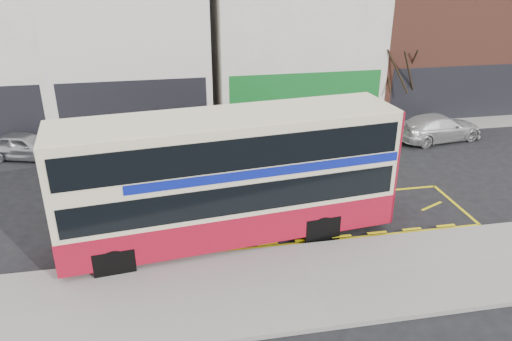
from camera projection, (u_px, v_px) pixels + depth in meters
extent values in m
plane|color=black|center=(293.00, 243.00, 17.01)|extent=(120.00, 120.00, 0.00)
cube|color=gray|center=(312.00, 282.00, 14.91)|extent=(40.00, 4.00, 0.15)
cube|color=gray|center=(296.00, 247.00, 16.64)|extent=(40.00, 0.15, 0.15)
cube|color=gray|center=(242.00, 133.00, 26.84)|extent=(50.00, 3.00, 0.15)
cube|color=silver|center=(132.00, 40.00, 27.69)|extent=(8.00, 8.00, 9.00)
cube|color=black|center=(135.00, 111.00, 25.31)|extent=(7.36, 0.06, 3.20)
cube|color=black|center=(135.00, 115.00, 25.41)|extent=(5.60, 0.04, 2.00)
cube|color=white|center=(289.00, 40.00, 29.30)|extent=(9.00, 8.00, 8.50)
cube|color=#126A24|center=(306.00, 102.00, 26.81)|extent=(8.28, 0.06, 3.20)
cube|color=black|center=(305.00, 106.00, 26.91)|extent=(6.30, 0.04, 2.00)
cube|color=brown|center=(429.00, 43.00, 31.00)|extent=(9.00, 8.00, 7.50)
cube|color=black|center=(459.00, 94.00, 28.32)|extent=(8.28, 0.06, 3.20)
cube|color=black|center=(458.00, 97.00, 28.42)|extent=(6.30, 0.04, 2.00)
cube|color=beige|center=(229.00, 175.00, 16.37)|extent=(11.27, 3.76, 4.07)
cube|color=maroon|center=(230.00, 215.00, 16.98)|extent=(11.31, 3.80, 1.11)
cube|color=maroon|center=(378.00, 156.00, 17.84)|extent=(0.35, 2.54, 4.07)
cube|color=black|center=(229.00, 183.00, 16.48)|extent=(10.83, 3.77, 0.95)
cube|color=black|center=(228.00, 140.00, 15.86)|extent=(10.83, 3.77, 1.00)
cube|color=#0C198D|center=(258.00, 157.00, 16.42)|extent=(9.08, 3.56, 0.30)
cube|color=black|center=(53.00, 213.00, 15.11)|extent=(0.32, 2.30, 1.61)
cube|color=black|center=(43.00, 160.00, 14.39)|extent=(0.32, 2.30, 1.00)
cube|color=black|center=(48.00, 185.00, 14.72)|extent=(0.25, 1.75, 0.35)
cube|color=beige|center=(228.00, 118.00, 15.55)|extent=(11.26, 3.66, 0.12)
cylinder|color=black|center=(114.00, 263.00, 15.10)|extent=(1.03, 0.39, 1.00)
cylinder|color=black|center=(111.00, 226.00, 17.08)|extent=(1.03, 0.39, 1.00)
cylinder|color=black|center=(322.00, 228.00, 16.93)|extent=(1.03, 0.39, 1.00)
cylinder|color=black|center=(297.00, 199.00, 18.91)|extent=(1.03, 0.39, 1.00)
cube|color=black|center=(162.00, 215.00, 15.21)|extent=(0.12, 0.12, 3.25)
cube|color=white|center=(170.00, 175.00, 14.76)|extent=(0.59, 0.11, 0.48)
cube|color=white|center=(161.00, 201.00, 15.09)|extent=(0.38, 0.07, 0.54)
imported|color=#AFB0B4|center=(25.00, 146.00, 23.57)|extent=(4.01, 2.49, 1.27)
imported|color=#37383D|center=(225.00, 134.00, 24.79)|extent=(4.53, 1.99, 1.45)
imported|color=silver|center=(438.00, 128.00, 25.84)|extent=(4.90, 2.59, 1.35)
cylinder|color=black|center=(394.00, 106.00, 28.12)|extent=(0.24, 0.24, 2.01)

